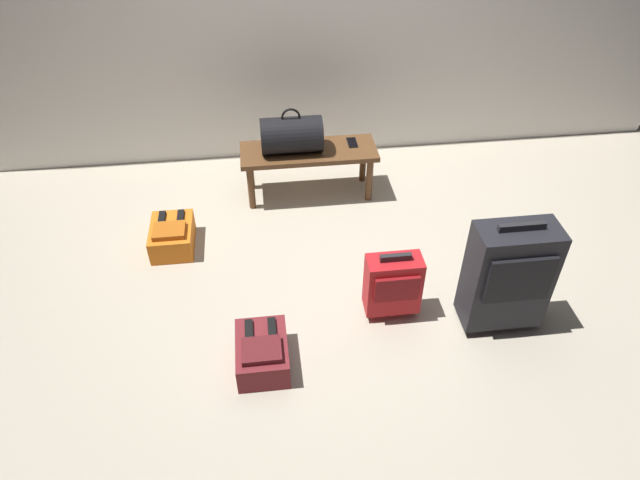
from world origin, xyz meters
name	(u,v)px	position (x,y,z in m)	size (l,w,h in m)	color
ground_plane	(335,275)	(0.00, 0.00, 0.00)	(6.60, 6.60, 0.00)	#B2A893
bench	(309,157)	(-0.07, 0.94, 0.33)	(1.00, 0.36, 0.39)	brown
duffel_bag_black	(291,135)	(-0.19, 0.94, 0.52)	(0.44, 0.26, 0.34)	black
cell_phone	(352,142)	(0.27, 0.99, 0.39)	(0.07, 0.14, 0.01)	black
suitcase_upright_charcoal	(508,275)	(0.89, -0.52, 0.38)	(0.45, 0.25, 0.74)	black
suitcase_small_red	(393,284)	(0.28, -0.37, 0.24)	(0.32, 0.19, 0.46)	red
backpack_orange	(172,236)	(-1.06, 0.42, 0.09)	(0.28, 0.38, 0.21)	orange
backpack_maroon	(262,353)	(-0.50, -0.66, 0.09)	(0.28, 0.38, 0.21)	maroon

